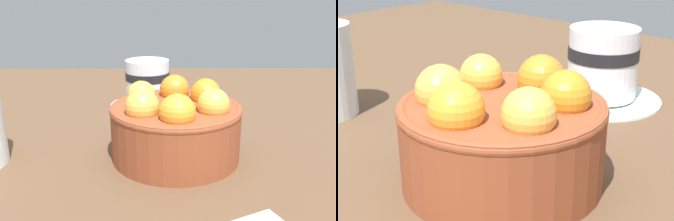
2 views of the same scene
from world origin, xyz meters
TOP-DOWN VIEW (x-y plane):
  - ground_plane at (0.00, 0.00)cm, footprint 148.87×114.40cm
  - terracotta_bowl at (-0.01, 0.03)cm, footprint 16.72×16.72cm
  - coffee_cup at (4.47, -22.24)cm, footprint 14.14×14.14cm

SIDE VIEW (x-z plane):
  - ground_plane at x=0.00cm, z-range -4.38..0.00cm
  - coffee_cup at x=4.47cm, z-range -0.25..8.48cm
  - terracotta_bowl at x=-0.01cm, z-range -0.46..9.41cm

